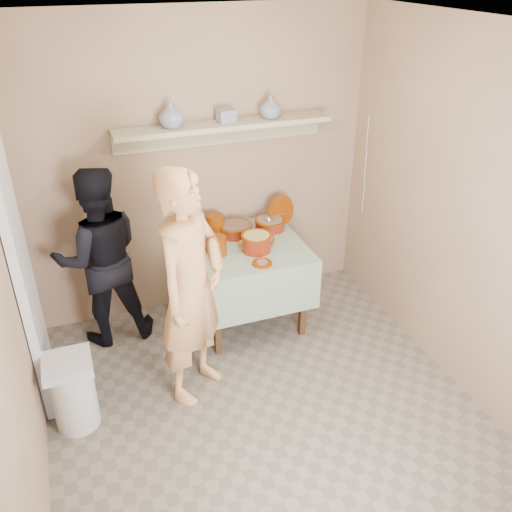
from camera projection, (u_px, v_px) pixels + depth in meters
name	position (u px, v px, depth m)	size (l,w,h in m)	color
ground	(273.00, 425.00, 3.83)	(3.50, 3.50, 0.00)	#75695C
tile_panel	(24.00, 276.00, 3.68)	(0.06, 0.70, 2.00)	silver
plate_stack_a	(196.00, 226.00, 4.68)	(0.15, 0.15, 0.19)	#6A2806
plate_stack_b	(216.00, 225.00, 4.70)	(0.15, 0.15, 0.18)	#6A2806
bowl_stack	(217.00, 246.00, 4.39)	(0.16, 0.16, 0.16)	#6A2806
empty_bowl	(215.00, 245.00, 4.52)	(0.18, 0.18, 0.05)	#6A2806
propped_lid	(281.00, 211.00, 4.90)	(0.28, 0.28, 0.02)	#6A2806
vase_right	(270.00, 107.00, 4.44)	(0.18, 0.18, 0.19)	navy
vase_left	(171.00, 115.00, 4.20)	(0.19, 0.19, 0.20)	navy
ceramic_box	(226.00, 116.00, 4.36)	(0.14, 0.10, 0.10)	navy
person_cook	(191.00, 289.00, 3.74)	(0.65, 0.42, 1.77)	tan
person_helper	(100.00, 258.00, 4.37)	(0.75, 0.58, 1.54)	black
room_shell	(277.00, 219.00, 3.04)	(3.04, 3.54, 2.62)	#A17F62
serving_table	(246.00, 257.00, 4.64)	(0.97, 0.97, 0.76)	#4C2D16
cazuela_meat_a	(235.00, 229.00, 4.72)	(0.30, 0.30, 0.10)	#631509
cazuela_meat_b	(270.00, 223.00, 4.81)	(0.28, 0.28, 0.10)	#631509
ladle	(269.00, 220.00, 4.76)	(0.08, 0.26, 0.19)	silver
cazuela_rice	(256.00, 241.00, 4.45)	(0.33, 0.25, 0.14)	#631509
front_plate	(262.00, 263.00, 4.29)	(0.16, 0.16, 0.03)	#6A2806
wall_shelf	(224.00, 127.00, 4.42)	(1.80, 0.25, 0.21)	tan
trash_bin	(73.00, 392.00, 3.71)	(0.32, 0.32, 0.56)	silver
electrical_cord	(365.00, 165.00, 4.87)	(0.01, 0.05, 0.90)	silver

